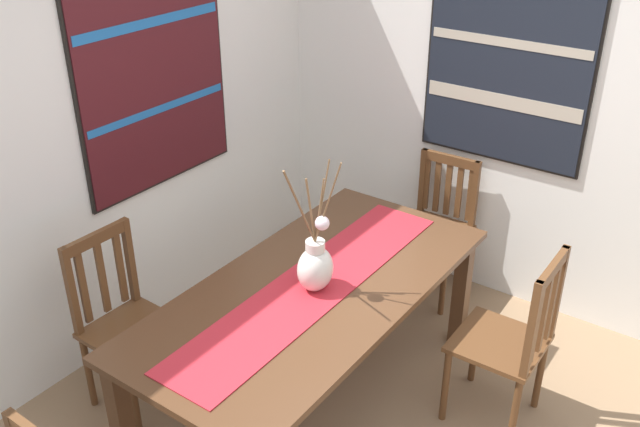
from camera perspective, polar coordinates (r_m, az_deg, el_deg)
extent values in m
cube|color=silver|center=(3.82, -19.06, 6.74)|extent=(6.40, 0.12, 2.70)
cube|color=silver|center=(4.24, 18.87, 8.87)|extent=(0.12, 6.40, 2.70)
cube|color=#51331E|center=(3.41, -0.58, -6.16)|extent=(1.97, 0.94, 0.03)
cube|color=#51331E|center=(4.12, 11.40, -6.28)|extent=(0.08, 0.08, 0.71)
cube|color=#51331E|center=(3.36, -15.77, -16.13)|extent=(0.08, 0.08, 0.71)
cube|color=#51331E|center=(4.42, 2.24, -3.08)|extent=(0.08, 0.08, 0.71)
cube|color=#B7232D|center=(3.40, -0.58, -5.87)|extent=(1.82, 0.36, 0.01)
ellipsoid|color=silver|center=(3.32, -0.39, -4.52)|extent=(0.19, 0.16, 0.22)
cylinder|color=silver|center=(3.25, -0.39, -2.64)|extent=(0.09, 0.09, 0.05)
cylinder|color=brown|center=(3.06, -1.62, 0.44)|extent=(0.23, 0.01, 0.44)
cylinder|color=brown|center=(3.17, -0.05, 0.24)|extent=(0.04, 0.03, 0.31)
cylinder|color=brown|center=(3.16, -0.76, 0.23)|extent=(0.03, 0.04, 0.32)
cylinder|color=brown|center=(3.08, 0.62, 0.78)|extent=(0.03, 0.16, 0.45)
cylinder|color=brown|center=(3.16, 0.17, 1.00)|extent=(0.07, 0.04, 0.40)
sphere|color=silver|center=(3.15, 0.18, -0.79)|extent=(0.07, 0.07, 0.07)
cube|color=brown|center=(4.49, 9.11, -1.46)|extent=(0.43, 0.43, 0.03)
cylinder|color=brown|center=(4.41, 9.97, -5.69)|extent=(0.04, 0.04, 0.44)
cylinder|color=brown|center=(4.54, 5.85, -4.33)|extent=(0.04, 0.04, 0.44)
cylinder|color=brown|center=(4.70, 11.83, -3.62)|extent=(0.04, 0.04, 0.44)
cylinder|color=brown|center=(4.81, 7.90, -2.40)|extent=(0.04, 0.04, 0.44)
cube|color=brown|center=(4.48, 12.45, 1.52)|extent=(0.04, 0.04, 0.44)
cube|color=brown|center=(4.60, 8.34, 2.66)|extent=(0.04, 0.04, 0.44)
cube|color=brown|center=(4.46, 10.58, 4.30)|extent=(0.04, 0.38, 0.06)
cube|color=brown|center=(4.50, 12.11, 1.44)|extent=(0.02, 0.04, 0.35)
cube|color=brown|center=(4.52, 11.22, 1.68)|extent=(0.02, 0.04, 0.35)
cube|color=brown|center=(4.55, 10.35, 1.93)|extent=(0.02, 0.04, 0.35)
cube|color=brown|center=(4.57, 9.49, 2.17)|extent=(0.02, 0.04, 0.35)
cube|color=brown|center=(4.60, 8.64, 2.40)|extent=(0.02, 0.04, 0.35)
cube|color=brown|center=(3.71, -14.92, -9.18)|extent=(0.43, 0.43, 0.03)
cylinder|color=brown|center=(3.83, -10.64, -11.76)|extent=(0.04, 0.04, 0.44)
cylinder|color=brown|center=(3.66, -14.82, -14.49)|extent=(0.04, 0.04, 0.44)
cylinder|color=brown|center=(4.05, -14.21, -9.64)|extent=(0.04, 0.04, 0.44)
cylinder|color=brown|center=(3.89, -18.29, -12.07)|extent=(0.04, 0.04, 0.44)
cube|color=brown|center=(3.78, -15.16, -3.68)|extent=(0.04, 0.04, 0.49)
cube|color=brown|center=(3.62, -19.54, -6.01)|extent=(0.04, 0.04, 0.49)
cube|color=brown|center=(3.59, -17.78, -1.94)|extent=(0.38, 0.04, 0.06)
cube|color=brown|center=(3.76, -15.90, -4.29)|extent=(0.04, 0.02, 0.40)
cube|color=brown|center=(3.71, -17.26, -5.02)|extent=(0.04, 0.02, 0.40)
cube|color=brown|center=(3.65, -18.67, -5.77)|extent=(0.04, 0.02, 0.40)
cube|color=brown|center=(3.62, 14.32, -10.13)|extent=(0.42, 0.42, 0.03)
cylinder|color=brown|center=(3.68, 10.15, -13.56)|extent=(0.04, 0.04, 0.44)
cylinder|color=brown|center=(3.94, 12.46, -10.58)|extent=(0.04, 0.04, 0.44)
cylinder|color=brown|center=(3.60, 15.50, -15.47)|extent=(0.04, 0.04, 0.44)
cylinder|color=brown|center=(3.87, 17.44, -12.26)|extent=(0.04, 0.04, 0.44)
cube|color=brown|center=(3.28, 16.78, -9.11)|extent=(0.04, 0.04, 0.52)
cube|color=brown|center=(3.57, 18.74, -6.11)|extent=(0.04, 0.04, 0.52)
cube|color=brown|center=(3.30, 18.37, -4.33)|extent=(0.38, 0.04, 0.06)
cube|color=brown|center=(3.34, 17.13, -8.73)|extent=(0.04, 0.02, 0.43)
cube|color=brown|center=(3.43, 17.77, -7.75)|extent=(0.04, 0.02, 0.43)
cube|color=brown|center=(3.52, 18.37, -6.83)|extent=(0.04, 0.02, 0.43)
cube|color=black|center=(4.00, -13.42, 10.92)|extent=(1.05, 0.04, 1.27)
cube|color=#471419|center=(3.98, -13.21, 10.88)|extent=(1.02, 0.01, 1.24)
cube|color=#1E60A8|center=(3.90, -13.62, 14.85)|extent=(0.99, 0.00, 0.05)
cube|color=#1E60A8|center=(4.03, -12.86, 8.28)|extent=(0.99, 0.00, 0.04)
cube|color=black|center=(4.22, 15.09, 12.10)|extent=(0.04, 1.00, 1.25)
cube|color=black|center=(4.20, 14.97, 12.04)|extent=(0.01, 0.97, 1.22)
cube|color=#B2A893|center=(4.27, 14.54, 8.82)|extent=(0.00, 0.94, 0.08)
cube|color=#B2A893|center=(4.18, 15.10, 13.22)|extent=(0.00, 0.94, 0.05)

